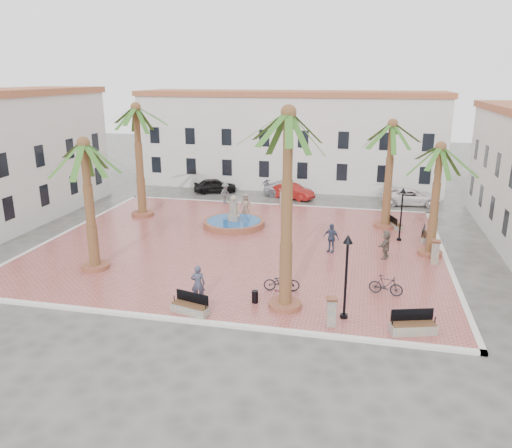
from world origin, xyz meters
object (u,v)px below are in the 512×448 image
(car_black, at_px, (215,185))
(cyclist_b, at_px, (281,290))
(palm_nw, at_px, (137,120))
(bench_s, at_px, (190,308))
(car_white, at_px, (411,197))
(pedestrian_fountain_a, at_px, (246,205))
(car_red, at_px, (292,191))
(palm_sw, at_px, (85,159))
(palm_ne, at_px, (392,137))
(bench_se, at_px, (413,327))
(car_silver, at_px, (289,189))
(bollard_n, at_px, (282,198))
(bollard_e, at_px, (435,252))
(pedestrian_east, at_px, (386,244))
(litter_bin, at_px, (255,297))
(pedestrian_north, at_px, (225,193))
(cyclist_a, at_px, (198,284))
(fountain, at_px, (234,222))
(palm_s, at_px, (288,134))
(bench_ne, at_px, (395,225))
(bench_e, at_px, (426,237))
(palm_e, at_px, (439,160))
(bicycle_a, at_px, (282,282))
(lamppost_s, at_px, (347,262))
(lamppost_e, at_px, (402,205))
(pedestrian_fountain_b, at_px, (331,238))
(bollard_se, at_px, (331,311))
(bicycle_b, at_px, (386,285))

(car_black, bearing_deg, cyclist_b, -177.96)
(palm_nw, xyz_separation_m, bench_s, (9.62, -15.53, -7.25))
(car_white, bearing_deg, car_black, 81.61)
(pedestrian_fountain_a, distance_m, car_red, 8.02)
(palm_sw, relative_size, palm_ne, 0.97)
(bench_se, relative_size, car_silver, 0.44)
(bollard_n, bearing_deg, cyclist_b, -80.44)
(bollard_e, bearing_deg, pedestrian_east, 173.73)
(litter_bin, distance_m, car_silver, 23.46)
(bollard_e, height_order, litter_bin, bollard_e)
(pedestrian_north, bearing_deg, car_white, -54.15)
(palm_nw, xyz_separation_m, cyclist_a, (9.59, -14.24, -6.57))
(car_red, bearing_deg, cyclist_a, -158.24)
(cyclist_b, xyz_separation_m, pedestrian_fountain_a, (-5.46, 15.07, 0.14))
(fountain, height_order, palm_ne, palm_ne)
(palm_s, distance_m, bench_ne, 17.69)
(cyclist_b, bearing_deg, bench_e, -165.91)
(palm_sw, distance_m, litter_bin, 12.08)
(palm_e, bearing_deg, car_black, 142.39)
(bollard_n, bearing_deg, fountain, -111.28)
(bench_se, distance_m, bollard_n, 22.49)
(bicycle_a, bearing_deg, pedestrian_fountain_a, 12.95)
(bench_se, xyz_separation_m, cyclist_b, (-6.09, 1.47, 0.51))
(fountain, xyz_separation_m, bollard_n, (2.54, 6.53, 0.45))
(palm_s, relative_size, lamppost_s, 2.37)
(lamppost_e, height_order, car_red, lamppost_e)
(palm_s, bearing_deg, bollard_n, 100.13)
(bench_s, height_order, litter_bin, bench_s)
(palm_sw, relative_size, car_silver, 1.61)
(palm_s, bearing_deg, palm_e, 50.49)
(pedestrian_fountain_a, bearing_deg, pedestrian_fountain_b, -48.90)
(palm_s, height_order, palm_ne, palm_s)
(lamppost_s, xyz_separation_m, cyclist_a, (-7.16, 0.16, -1.80))
(car_red, bearing_deg, palm_sw, -178.24)
(pedestrian_east, bearing_deg, palm_sw, -56.00)
(bollard_e, distance_m, cyclist_a, 14.51)
(bollard_se, xyz_separation_m, pedestrian_fountain_a, (-8.00, 16.63, 0.24))
(palm_s, bearing_deg, bench_e, 57.76)
(litter_bin, relative_size, car_black, 0.15)
(lamppost_e, bearing_deg, pedestrian_fountain_b, -142.71)
(bollard_e, distance_m, car_red, 18.59)
(cyclist_a, distance_m, car_red, 23.17)
(bollard_n, bearing_deg, palm_nw, -153.37)
(bollard_se, bearing_deg, car_silver, 103.24)
(palm_nw, xyz_separation_m, bollard_se, (16.21, -15.32, -6.82))
(palm_sw, bearing_deg, litter_bin, -13.60)
(palm_ne, bearing_deg, lamppost_e, -74.09)
(bench_ne, relative_size, bicycle_b, 1.04)
(cyclist_a, xyz_separation_m, car_silver, (0.75, 23.88, -0.42))
(pedestrian_fountain_b, xyz_separation_m, car_silver, (-5.10, 15.09, -0.40))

